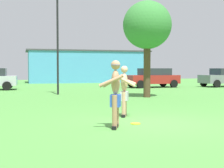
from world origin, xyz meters
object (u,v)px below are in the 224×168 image
Objects in this scene: player_in_gray at (124,90)px; player_with_cap at (115,91)px; frisbee at (135,124)px; lamp_post at (58,34)px; tree_right_field at (147,26)px; car_red_mid_lot at (153,77)px.

player_with_cap is at bearing -113.81° from player_in_gray.
lamp_post is (-0.94, 11.25, 3.59)m from frisbee.
lamp_post is 1.15× the size of tree_right_field.
lamp_post is (-1.07, 9.80, 2.75)m from player_in_gray.
player_in_gray is 10.23m from lamp_post.
tree_right_field is (4.19, 8.58, 2.85)m from player_with_cap.
tree_right_field is at bearing 63.34° from player_in_gray.
player_with_cap is 19.38m from car_red_mid_lot.
tree_right_field reaches higher than car_red_mid_lot.
player_in_gray is 17.29m from car_red_mid_lot.
car_red_mid_lot is at bearing 64.95° from player_with_cap.
player_in_gray is at bearing 66.19° from player_with_cap.
tree_right_field is at bearing -35.25° from lamp_post.
car_red_mid_lot is at bearing 65.91° from tree_right_field.
car_red_mid_lot is 0.75× the size of lamp_post.
frisbee is 0.05× the size of tree_right_field.
frisbee is at bearing -113.22° from tree_right_field.
player_in_gray is 0.36× the size of car_red_mid_lot.
frisbee is (0.71, 0.46, -0.95)m from player_with_cap.
player_with_cap is at bearing -116.04° from tree_right_field.
frisbee is 0.06× the size of car_red_mid_lot.
player_with_cap is at bearing -88.88° from lamp_post.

